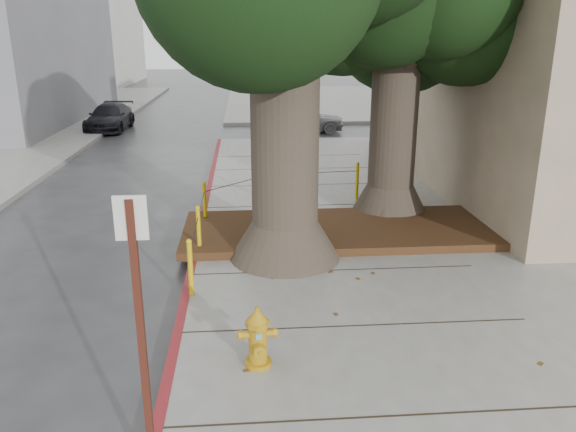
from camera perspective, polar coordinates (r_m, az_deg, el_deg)
name	(u,v)px	position (r m, az deg, el deg)	size (l,w,h in m)	color
ground	(320,337)	(8.18, 3.27, -12.13)	(140.00, 140.00, 0.00)	#28282B
sidewalk_far	(350,100)	(37.89, 6.32, 11.60)	(16.00, 20.00, 0.15)	slate
curb_red	(193,267)	(10.37, -9.66, -5.17)	(0.14, 26.00, 0.16)	maroon
planter_bed	(338,230)	(11.73, 5.13, -1.42)	(6.40, 2.60, 0.16)	black
building_side_white	(536,29)	(37.15, 23.86, 16.99)	(10.00, 10.00, 9.00)	silver
bollard_ring	(253,205)	(11.90, -3.62, 1.08)	(3.79, 5.39, 0.95)	gold
fire_hydrant	(258,337)	(7.07, -3.09, -12.22)	(0.42, 0.38, 0.80)	#BB8913
signpost	(141,328)	(5.07, -14.74, -10.92)	(0.27, 0.07, 2.72)	#471911
car_silver	(301,118)	(25.17, 1.28, 9.93)	(1.53, 3.79, 1.29)	#95959A
car_red	(492,118)	(27.12, 19.98, 9.31)	(1.23, 3.52, 1.16)	maroon
car_dark	(110,117)	(27.10, -17.65, 9.53)	(1.62, 3.98, 1.16)	black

